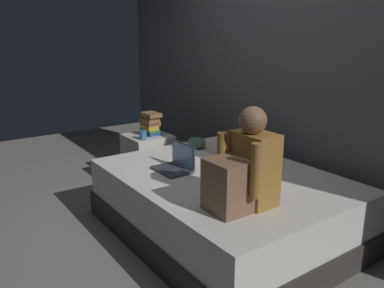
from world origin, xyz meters
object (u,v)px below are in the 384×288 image
mug (143,135)px  clothes_pile (202,143)px  nightstand (148,160)px  person_sitting (244,170)px  laptop (176,164)px  pillow (239,148)px  book_stack (150,124)px  bed (222,204)px

mug → clothes_pile: size_ratio=0.30×
nightstand → person_sitting: person_sitting is taller
nightstand → laptop: laptop is taller
pillow → book_stack: (-0.99, -0.38, 0.10)m
person_sitting → pillow: 1.13m
laptop → book_stack: size_ratio=1.35×
clothes_pile → mug: bearing=-140.1°
clothes_pile → bed: bearing=-23.5°
nightstand → book_stack: book_stack is taller
bed → nightstand: nightstand is taller
book_stack → clothes_pile: (0.60, 0.23, -0.12)m
nightstand → laptop: 1.08m
nightstand → book_stack: (-0.00, 0.04, 0.40)m
bed → person_sitting: size_ratio=3.05×
pillow → clothes_pile: pillow is taller
pillow → clothes_pile: (-0.39, -0.15, -0.02)m
book_stack → person_sitting: bearing=-10.7°
laptop → bed: bearing=39.9°
person_sitting → laptop: person_sitting is taller
person_sitting → book_stack: bearing=169.3°
person_sitting → mug: 1.72m
person_sitting → pillow: person_sitting is taller
nightstand → person_sitting: bearing=-9.4°
pillow → mug: (-0.86, -0.54, 0.03)m
pillow → mug: mug is taller
mug → person_sitting: bearing=-6.2°
laptop → nightstand: bearing=164.4°
bed → person_sitting: 0.79m
laptop → pillow: (-0.01, 0.70, 0.01)m
mug → bed: bearing=4.5°
person_sitting → clothes_pile: 1.38m
person_sitting → book_stack: size_ratio=2.76×
bed → clothes_pile: (-0.70, 0.30, 0.31)m
bed → nightstand: (-1.30, 0.03, 0.03)m
laptop → book_stack: bearing=162.2°
book_stack → mug: book_stack is taller
laptop → mug: size_ratio=3.56×
person_sitting → mug: person_sitting is taller
book_stack → mug: bearing=-51.0°
mug → clothes_pile: (0.47, 0.40, -0.04)m
pillow → mug: size_ratio=6.22×
pillow → bed: bearing=-55.4°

